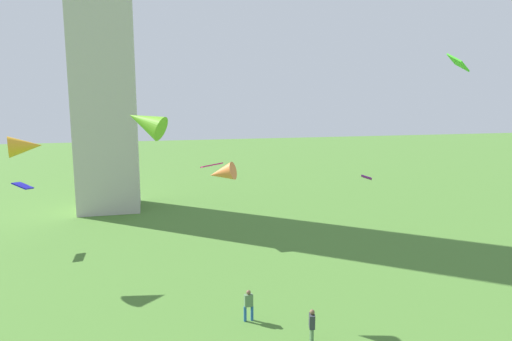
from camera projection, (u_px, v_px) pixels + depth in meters
person_0 at (312, 325)px, 21.64m from camera, size 0.38×0.54×1.78m
person_2 at (249, 303)px, 23.90m from camera, size 0.54×0.28×1.74m
kite_flying_0 at (23, 186)px, 35.19m from camera, size 1.30×1.86×0.80m
kite_flying_1 at (367, 177)px, 39.58m from camera, size 1.06×1.08×0.57m
kite_flying_2 at (145, 122)px, 21.83m from camera, size 2.47×2.10×1.84m
kite_flying_3 at (25, 146)px, 29.58m from camera, size 2.31×1.87×1.47m
kite_flying_4 at (458, 63)px, 24.99m from camera, size 1.52×1.58×1.01m
kite_flying_5 at (212, 165)px, 37.53m from camera, size 1.82×1.36×0.58m
kite_flying_6 at (222, 173)px, 24.80m from camera, size 1.90×1.68×1.31m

